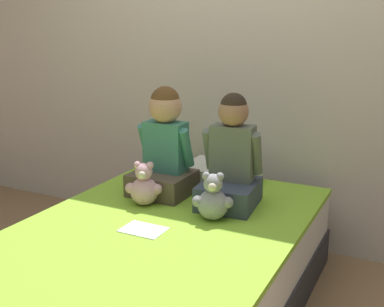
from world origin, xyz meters
TOP-DOWN VIEW (x-y plane):
  - wall_behind_bed at (0.00, 1.10)m, footprint 8.00×0.06m
  - bed at (0.00, 0.00)m, footprint 1.31×1.89m
  - child_on_left at (-0.22, 0.44)m, footprint 0.33×0.31m
  - child_on_right at (0.20, 0.44)m, footprint 0.33×0.37m
  - teddy_bear_held_by_left_child at (-0.22, 0.21)m, footprint 0.20×0.15m
  - teddy_bear_held_by_right_child at (0.20, 0.19)m, footprint 0.20×0.16m
  - pillow_at_headboard at (0.00, 0.75)m, footprint 0.44×0.34m
  - sign_card at (-0.04, -0.08)m, footprint 0.21×0.15m

SIDE VIEW (x-z plane):
  - bed at x=0.00m, z-range 0.00..0.47m
  - sign_card at x=-0.04m, z-range 0.48..0.48m
  - pillow_at_headboard at x=0.00m, z-range 0.48..0.59m
  - teddy_bear_held_by_left_child at x=-0.22m, z-range 0.46..0.70m
  - teddy_bear_held_by_right_child at x=0.20m, z-range 0.46..0.70m
  - child_on_right at x=0.20m, z-range 0.42..1.02m
  - child_on_left at x=-0.22m, z-range 0.44..1.06m
  - wall_behind_bed at x=0.00m, z-range 0.00..2.50m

